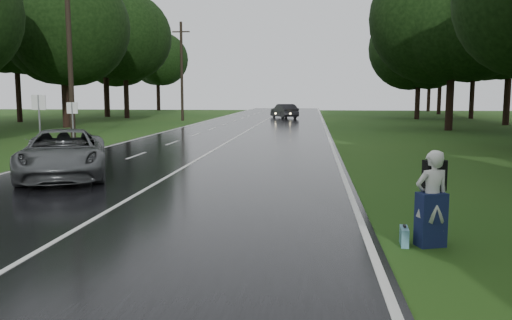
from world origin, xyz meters
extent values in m
plane|color=#234514|center=(0.00, 0.00, 0.00)|extent=(160.00, 160.00, 0.00)
cube|color=black|center=(0.00, 20.00, 0.02)|extent=(12.00, 140.00, 0.04)
cube|color=silver|center=(0.00, 20.00, 0.04)|extent=(0.12, 140.00, 0.01)
imported|color=#484B4D|center=(-3.35, 7.88, 0.82)|extent=(4.55, 6.21, 1.57)
imported|color=black|center=(1.66, 50.00, 0.83)|extent=(3.46, 5.07, 1.58)
imported|color=silver|center=(6.91, 1.29, 0.88)|extent=(0.75, 0.61, 1.77)
cube|color=#151F47|center=(6.91, 1.29, 0.50)|extent=(0.58, 0.47, 0.99)
cube|color=black|center=(6.99, 1.53, 1.27)|extent=(0.45, 0.33, 0.57)
cube|color=teal|center=(6.44, 1.29, 0.17)|extent=(0.17, 0.48, 0.33)
camera|label=1|loc=(4.72, -8.26, 2.77)|focal=36.57mm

